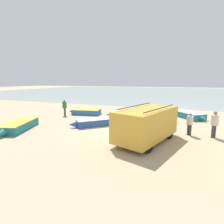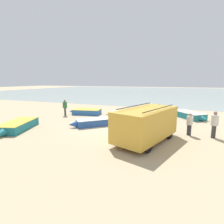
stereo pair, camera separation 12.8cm
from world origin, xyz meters
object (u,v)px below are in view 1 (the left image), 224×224
Objects in this scene: fishing_rowboat_1 at (94,122)px; fishing_rowboat_2 at (17,126)px; fishing_rowboat_3 at (189,115)px; fisherman_0 at (215,122)px; fisherman_1 at (158,111)px; fisherman_2 at (65,106)px; fishing_rowboat_4 at (127,114)px; fishing_rowboat_0 at (86,112)px; fisherman_3 at (190,122)px; parked_van at (147,123)px.

fishing_rowboat_2 is (-5.07, -3.29, 0.01)m from fishing_rowboat_1.
fisherman_0 reaches higher than fishing_rowboat_3.
fisherman_1 reaches higher than fisherman_2.
fishing_rowboat_4 is at bearing 119.21° from fishing_rowboat_2.
fishing_rowboat_3 is at bearing 175.64° from fishing_rowboat_1.
fisherman_0 reaches higher than fishing_rowboat_0.
fishing_rowboat_4 is 6.90m from fisherman_2.
fishing_rowboat_2 is (-1.83, -7.73, 0.02)m from fishing_rowboat_0.
fisherman_2 is (0.06, 6.16, 0.74)m from fishing_rowboat_2.
fishing_rowboat_2 is 12.02m from fisherman_1.
fisherman_0 is at bearing -61.49° from fisherman_2.
fisherman_0 is 1.13× the size of fisherman_3.
fisherman_1 is (8.32, -1.33, 0.77)m from fishing_rowboat_0.
fishing_rowboat_4 is at bearing 168.41° from fishing_rowboat_0.
parked_van is 3.02× the size of fisherman_2.
parked_van is 1.28× the size of fishing_rowboat_4.
fisherman_0 reaches higher than fisherman_2.
fisherman_0 is (12.34, -4.36, 0.79)m from fishing_rowboat_0.
fishing_rowboat_4 is 8.60m from fisherman_0.
fisherman_2 is (-10.09, -0.23, -0.01)m from fisherman_1.
fisherman_3 is at bearing 136.97° from fishing_rowboat_1.
fishing_rowboat_2 is 10.22m from fishing_rowboat_4.
fisherman_3 reaches higher than fishing_rowboat_3.
fishing_rowboat_0 is at bearing 68.98° from parked_van.
parked_van is 3.53m from fisherman_3.
fishing_rowboat_1 is at bearing 47.67° from fishing_rowboat_4.
fishing_rowboat_1 is 4.69m from fishing_rowboat_4.
parked_van is 1.38× the size of fishing_rowboat_0.
fisherman_1 is 1.01× the size of fisherman_2.
parked_van is at bearing -103.54° from fisherman_0.
fishing_rowboat_0 is 2.17× the size of fisherman_1.
fishing_rowboat_3 is 13.39m from fisherman_2.
fishing_rowboat_1 is at bearing 98.59° from fisherman_1.
parked_van is 4.77m from fisherman_0.
fisherman_3 is (7.57, 0.08, 0.66)m from fishing_rowboat_1.
fisherman_0 is at bearing 149.68° from fishing_rowboat_0.
fishing_rowboat_4 reaches higher than fishing_rowboat_3.
fisherman_0 is 1.03× the size of fisherman_2.
fishing_rowboat_3 is at bearing 107.55° from fishing_rowboat_2.
fisherman_0 reaches higher than fishing_rowboat_1.
fishing_rowboat_0 is at bearing -118.86° from fishing_rowboat_3.
fishing_rowboat_4 is at bearing 46.71° from fisherman_1.
fishing_rowboat_0 is at bearing -21.98° from fishing_rowboat_4.
fishing_rowboat_0 is at bearing 58.08° from fisherman_1.
fishing_rowboat_3 is (11.12, 2.00, 0.02)m from fishing_rowboat_0.
fishing_rowboat_3 is 2.17× the size of fisherman_2.
fisherman_3 reaches higher than fishing_rowboat_1.
fishing_rowboat_2 is at bearing -140.81° from fisherman_2.
fishing_rowboat_1 is 0.81× the size of fishing_rowboat_4.
fisherman_3 is (2.62, 2.36, -0.21)m from parked_van.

